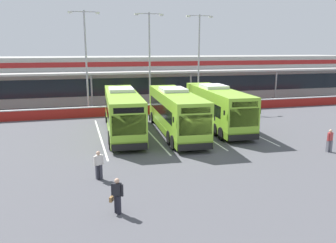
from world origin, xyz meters
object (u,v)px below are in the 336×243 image
at_px(lamp_post_west, 86,56).
at_px(coach_bus_centre, 217,108).
at_px(pedestrian_with_handbag, 117,195).
at_px(lamp_post_centre, 150,56).
at_px(coach_bus_left_centre, 175,113).
at_px(pedestrian_child, 99,164).
at_px(coach_bus_leftmost, 123,113).
at_px(lamp_post_east, 199,55).
at_px(pedestrian_in_dark_coat, 330,140).

bearing_deg(lamp_post_west, coach_bus_centre, -40.18).
bearing_deg(pedestrian_with_handbag, lamp_post_centre, 74.19).
bearing_deg(coach_bus_left_centre, pedestrian_child, -128.60).
relative_size(pedestrian_child, lamp_post_centre, 0.15).
distance_m(coach_bus_leftmost, lamp_post_east, 15.62).
distance_m(pedestrian_with_handbag, lamp_post_west, 24.42).
relative_size(coach_bus_leftmost, coach_bus_centre, 1.00).
xyz_separation_m(coach_bus_leftmost, pedestrian_with_handbag, (-2.25, -14.22, -0.93)).
height_order(pedestrian_in_dark_coat, lamp_post_west, lamp_post_west).
relative_size(coach_bus_leftmost, pedestrian_child, 7.58).
bearing_deg(coach_bus_left_centre, pedestrian_in_dark_coat, -42.28).
xyz_separation_m(coach_bus_leftmost, pedestrian_in_dark_coat, (13.12, -9.19, -0.91)).
bearing_deg(pedestrian_child, lamp_post_centre, 69.80).
bearing_deg(lamp_post_west, lamp_post_centre, 1.34).
bearing_deg(coach_bus_left_centre, pedestrian_with_handbag, -116.74).
bearing_deg(coach_bus_leftmost, pedestrian_in_dark_coat, -35.00).
distance_m(pedestrian_child, lamp_post_east, 25.07).
height_order(coach_bus_centre, lamp_post_east, lamp_post_east).
height_order(coach_bus_leftmost, lamp_post_centre, lamp_post_centre).
bearing_deg(pedestrian_in_dark_coat, lamp_post_centre, 114.37).
bearing_deg(pedestrian_with_handbag, coach_bus_leftmost, 81.00).
xyz_separation_m(coach_bus_centre, lamp_post_east, (2.03, 10.23, 4.50)).
distance_m(coach_bus_centre, lamp_post_east, 11.36).
distance_m(pedestrian_with_handbag, lamp_post_east, 28.38).
distance_m(pedestrian_in_dark_coat, lamp_post_east, 20.51).
bearing_deg(pedestrian_in_dark_coat, lamp_post_west, 129.63).
bearing_deg(lamp_post_centre, lamp_post_west, -178.66).
distance_m(coach_bus_centre, pedestrian_in_dark_coat, 10.44).
height_order(coach_bus_leftmost, lamp_post_east, lamp_post_east).
xyz_separation_m(coach_bus_leftmost, coach_bus_left_centre, (4.31, -1.18, 0.00)).
bearing_deg(coach_bus_left_centre, lamp_post_east, 61.18).
xyz_separation_m(coach_bus_left_centre, pedestrian_in_dark_coat, (8.81, -8.01, -0.91)).
height_order(lamp_post_centre, lamp_post_east, same).
bearing_deg(lamp_post_east, pedestrian_with_handbag, -117.73).
bearing_deg(lamp_post_west, coach_bus_left_centre, -57.94).
bearing_deg(pedestrian_child, pedestrian_in_dark_coat, 2.97).
height_order(coach_bus_leftmost, pedestrian_child, coach_bus_leftmost).
relative_size(pedestrian_in_dark_coat, lamp_post_centre, 0.15).
relative_size(lamp_post_west, lamp_post_east, 1.00).
relative_size(coach_bus_centre, lamp_post_west, 1.12).
distance_m(pedestrian_in_dark_coat, lamp_post_west, 24.99).
xyz_separation_m(pedestrian_with_handbag, pedestrian_in_dark_coat, (15.38, 5.02, 0.02)).
relative_size(pedestrian_with_handbag, lamp_post_centre, 0.15).
relative_size(coach_bus_leftmost, lamp_post_west, 1.12).
distance_m(coach_bus_left_centre, lamp_post_west, 13.49).
bearing_deg(lamp_post_west, pedestrian_in_dark_coat, -50.37).
height_order(pedestrian_with_handbag, lamp_post_east, lamp_post_east).
xyz_separation_m(pedestrian_in_dark_coat, lamp_post_east, (-2.42, 19.63, 5.42)).
bearing_deg(coach_bus_leftmost, coach_bus_centre, 1.39).
distance_m(pedestrian_in_dark_coat, lamp_post_centre, 21.50).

